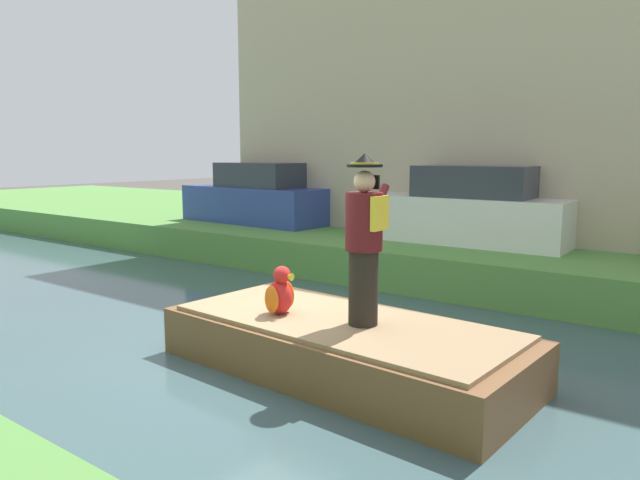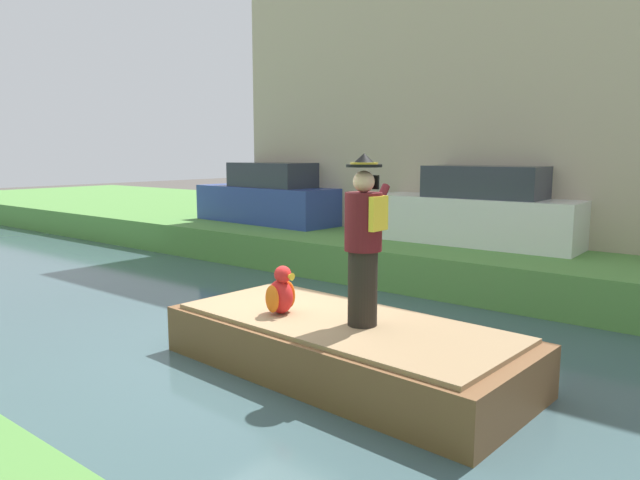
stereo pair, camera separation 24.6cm
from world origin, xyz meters
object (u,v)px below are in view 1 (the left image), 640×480
object	(u,v)px
parrot_plush	(280,293)
person_pirate	(364,241)
boat	(342,346)
parked_car_white	(469,210)
parked_car_blue	(260,197)

from	to	relation	value
parrot_plush	person_pirate	bearing A→B (deg)	-77.51
boat	person_pirate	size ratio (longest dim) A/B	2.32
boat	parrot_plush	xyz separation A→B (m)	(-0.25, 0.71, 0.55)
person_pirate	parked_car_white	distance (m)	5.89
person_pirate	parked_car_blue	bearing A→B (deg)	53.51
person_pirate	parked_car_white	size ratio (longest dim) A/B	0.46
parrot_plush	parked_car_white	xyz separation A→B (m)	(5.98, 0.20, 0.49)
boat	person_pirate	world-z (taller)	person_pirate
boat	parked_car_white	xyz separation A→B (m)	(5.74, 0.91, 1.04)
parked_car_white	parked_car_blue	size ratio (longest dim) A/B	0.99
boat	parked_car_white	distance (m)	5.90
parrot_plush	parked_car_blue	xyz separation A→B (m)	(5.98, 5.76, 0.49)
boat	parked_car_blue	distance (m)	8.71
parrot_plush	boat	bearing A→B (deg)	-70.78
parked_car_white	parked_car_blue	distance (m)	5.56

